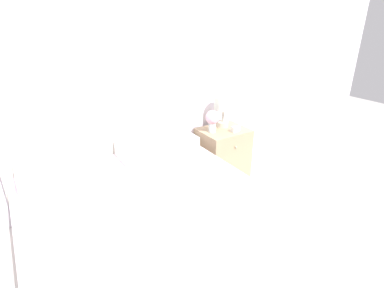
{
  "coord_description": "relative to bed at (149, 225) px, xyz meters",
  "views": [
    {
      "loc": [
        -0.69,
        -2.64,
        1.74
      ],
      "look_at": [
        0.61,
        -0.55,
        0.67
      ],
      "focal_mm": 28.0,
      "sensor_mm": 36.0,
      "label": 1
    }
  ],
  "objects": [
    {
      "name": "flower_vase",
      "position": [
        1.08,
        0.71,
        0.44
      ],
      "size": [
        0.15,
        0.15,
        0.24
      ],
      "color": "silver",
      "rests_on": "nightstand"
    },
    {
      "name": "nightstand",
      "position": [
        1.23,
        0.7,
        0.01
      ],
      "size": [
        0.51,
        0.44,
        0.58
      ],
      "color": "tan",
      "rests_on": "ground_plane"
    },
    {
      "name": "alarm_clock",
      "position": [
        1.3,
        0.58,
        0.33
      ],
      "size": [
        0.09,
        0.06,
        0.06
      ],
      "color": "white",
      "rests_on": "nightstand"
    },
    {
      "name": "wall_back",
      "position": [
        0.0,
        1.0,
        1.02
      ],
      "size": [
        8.0,
        0.06,
        2.6
      ],
      "color": "white",
      "rests_on": "ground_plane"
    },
    {
      "name": "ground_plane",
      "position": [
        0.0,
        0.93,
        -0.28
      ],
      "size": [
        12.0,
        12.0,
        0.0
      ],
      "primitive_type": "plane",
      "color": "#BCB7B2"
    },
    {
      "name": "table_lamp",
      "position": [
        1.27,
        0.78,
        0.53
      ],
      "size": [
        0.2,
        0.2,
        0.34
      ],
      "color": "beige",
      "rests_on": "nightstand"
    },
    {
      "name": "bed",
      "position": [
        0.0,
        0.0,
        0.0
      ],
      "size": [
        1.77,
        2.02,
        1.16
      ],
      "color": "beige",
      "rests_on": "ground_plane"
    }
  ]
}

